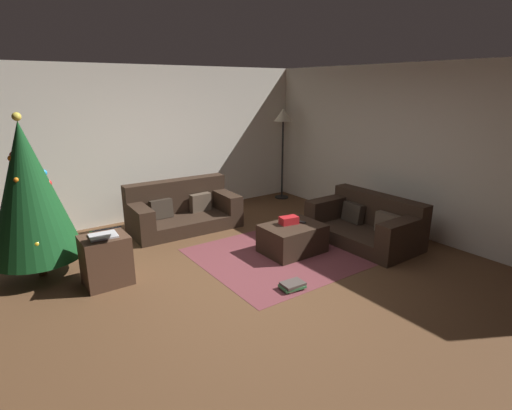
# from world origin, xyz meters

# --- Properties ---
(ground_plane) EXTENTS (6.40, 6.40, 0.00)m
(ground_plane) POSITION_xyz_m (0.00, 0.00, 0.00)
(ground_plane) COLOR brown
(rear_partition) EXTENTS (6.40, 0.12, 2.60)m
(rear_partition) POSITION_xyz_m (0.00, 3.14, 1.30)
(rear_partition) COLOR silver
(rear_partition) RESTS_ON ground_plane
(corner_partition) EXTENTS (0.12, 6.40, 2.60)m
(corner_partition) POSITION_xyz_m (3.14, 0.00, 1.30)
(corner_partition) COLOR silver
(corner_partition) RESTS_ON ground_plane
(couch_left) EXTENTS (1.76, 0.94, 0.77)m
(couch_left) POSITION_xyz_m (0.24, 2.26, 0.29)
(couch_left) COLOR #332319
(couch_left) RESTS_ON ground_plane
(couch_right) EXTENTS (0.94, 1.60, 0.69)m
(couch_right) POSITION_xyz_m (2.25, 0.07, 0.27)
(couch_right) COLOR #332319
(couch_right) RESTS_ON ground_plane
(ottoman) EXTENTS (0.83, 0.62, 0.40)m
(ottoman) POSITION_xyz_m (1.06, 0.40, 0.20)
(ottoman) COLOR #332319
(ottoman) RESTS_ON ground_plane
(gift_box) EXTENTS (0.27, 0.19, 0.11)m
(gift_box) POSITION_xyz_m (1.05, 0.47, 0.45)
(gift_box) COLOR red
(gift_box) RESTS_ON ottoman
(tv_remote) EXTENTS (0.11, 0.17, 0.02)m
(tv_remote) POSITION_xyz_m (1.21, 0.43, 0.41)
(tv_remote) COLOR black
(tv_remote) RESTS_ON ottoman
(christmas_tree) EXTENTS (1.06, 1.06, 1.98)m
(christmas_tree) POSITION_xyz_m (-1.95, 1.66, 1.07)
(christmas_tree) COLOR brown
(christmas_tree) RESTS_ON ground_plane
(side_table) EXTENTS (0.52, 0.44, 0.59)m
(side_table) POSITION_xyz_m (-1.34, 0.95, 0.30)
(side_table) COLOR #4C3323
(side_table) RESTS_ON ground_plane
(laptop) EXTENTS (0.33, 0.44, 0.19)m
(laptop) POSITION_xyz_m (-1.35, 0.89, 0.65)
(laptop) COLOR silver
(laptop) RESTS_ON side_table
(book_stack) EXTENTS (0.30, 0.23, 0.09)m
(book_stack) POSITION_xyz_m (0.35, -0.44, 0.05)
(book_stack) COLOR beige
(book_stack) RESTS_ON ground_plane
(corner_lamp) EXTENTS (0.36, 0.36, 1.83)m
(corner_lamp) POSITION_xyz_m (2.73, 2.72, 1.56)
(corner_lamp) COLOR black
(corner_lamp) RESTS_ON ground_plane
(area_rug) EXTENTS (2.60, 2.00, 0.01)m
(area_rug) POSITION_xyz_m (1.06, 0.40, 0.00)
(area_rug) COLOR brown
(area_rug) RESTS_ON ground_plane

